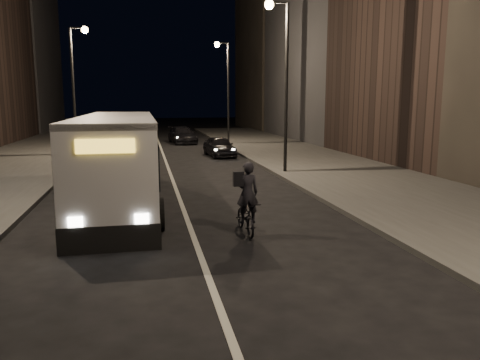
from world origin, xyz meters
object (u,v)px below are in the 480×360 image
streetlight_left_far (77,73)px  car_near (219,146)px  cyclist_on_bicycle (246,210)px  streetlight_right_mid (281,64)px  streetlight_right_far (225,79)px  city_bus (119,156)px  car_mid (131,138)px  car_far (182,135)px

streetlight_left_far → car_near: streetlight_left_far is taller
cyclist_on_bicycle → car_near: bearing=81.6°
streetlight_right_mid → car_near: 9.59m
streetlight_right_far → cyclist_on_bicycle: bearing=-98.5°
streetlight_right_mid → city_bus: size_ratio=0.70×
streetlight_right_far → streetlight_right_mid: bearing=-90.0°
cyclist_on_bicycle → car_mid: 27.23m
cyclist_on_bicycle → car_mid: (-3.73, 26.98, -0.05)m
streetlight_right_mid → car_mid: streetlight_right_mid is taller
streetlight_right_far → car_far: (-3.34, 2.36, -4.67)m
city_bus → cyclist_on_bicycle: size_ratio=5.74×
car_mid → car_far: bearing=-159.9°
streetlight_right_mid → car_mid: (-7.60, 17.09, -4.74)m
streetlight_right_far → car_near: size_ratio=2.09×
city_bus → car_mid: bearing=90.1°
car_near → car_far: (-1.61, 10.18, 0.03)m
streetlight_right_far → streetlight_left_far: bearing=-150.6°
streetlight_right_mid → cyclist_on_bicycle: (-3.86, -9.89, -4.69)m
city_bus → streetlight_right_far: bearing=70.3°
city_bus → car_mid: 22.21m
streetlight_left_far → city_bus: bearing=-78.0°
streetlight_right_far → cyclist_on_bicycle: (-3.86, -25.89, -4.69)m
city_bus → car_far: bearing=79.8°
streetlight_left_far → cyclist_on_bicycle: bearing=-71.1°
streetlight_right_far → city_bus: 22.68m
streetlight_right_mid → car_far: size_ratio=1.70×
cyclist_on_bicycle → car_far: bearing=87.3°
streetlight_right_far → city_bus: (-7.46, -21.10, -3.67)m
car_mid → streetlight_right_far: bearing=175.4°
car_mid → car_far: 4.44m
car_far → car_near: bearing=-87.8°
streetlight_right_far → car_mid: size_ratio=2.15×
streetlight_right_far → car_far: streetlight_right_far is taller
city_bus → streetlight_right_mid: bearing=34.1°
streetlight_right_mid → streetlight_left_far: 14.62m
streetlight_left_far → cyclist_on_bicycle: 21.53m
city_bus → car_near: size_ratio=2.99×
car_mid → car_far: (4.25, 1.26, 0.07)m
car_mid → car_far: size_ratio=0.79×
streetlight_right_mid → streetlight_right_far: (0.00, 16.00, 0.00)m
cyclist_on_bicycle → streetlight_right_far: bearing=79.9°
streetlight_left_far → city_bus: streetlight_left_far is taller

